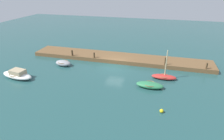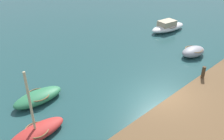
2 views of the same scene
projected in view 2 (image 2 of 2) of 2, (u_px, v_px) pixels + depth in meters
ground_plane at (158, 100)px, 14.97m from camera, size 84.00×84.00×0.00m
dock_platform at (198, 116)px, 13.17m from camera, size 27.48×3.80×0.59m
motorboat_white at (168, 27)px, 25.68m from camera, size 4.57×2.22×1.16m
rowboat_green at (38, 97)px, 14.69m from camera, size 3.10×1.45×0.64m
rowboat_red at (37, 131)px, 12.10m from camera, size 3.01×1.24×3.76m
dinghy_grey at (193, 51)px, 20.32m from camera, size 2.49×1.65×0.79m
mooring_post_mid_east at (203, 72)px, 16.00m from camera, size 0.23×0.23×0.81m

